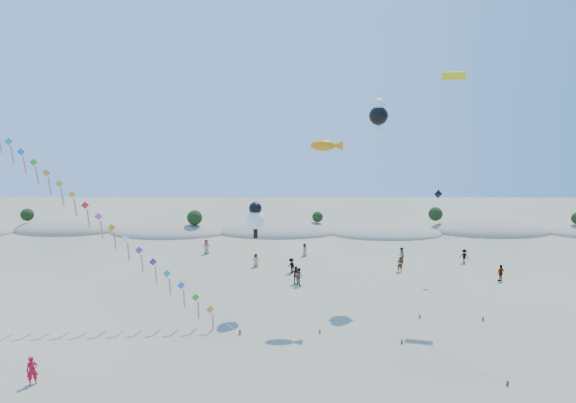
# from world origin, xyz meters

# --- Properties ---
(dune_ridge) EXTENTS (145.30, 11.49, 5.57)m
(dune_ridge) POSITION_xyz_m (1.06, 45.14, 0.11)
(dune_ridge) COLOR gray
(dune_ridge) RESTS_ON ground
(kite_train) EXTENTS (26.39, 8.05, 19.45)m
(kite_train) POSITION_xyz_m (-15.74, 13.60, 9.98)
(kite_train) COLOR #3F2D1E
(kite_train) RESTS_ON ground
(fish_kite) EXTENTS (6.53, 8.16, 14.57)m
(fish_kite) POSITION_xyz_m (5.06, 15.54, 14.05)
(fish_kite) COLOR #3F2D1E
(fish_kite) RESTS_ON ground
(cartoon_kite_low) EXTENTS (6.12, 6.20, 9.36)m
(cartoon_kite_low) POSITION_xyz_m (-0.98, 14.98, 8.03)
(cartoon_kite_low) COLOR #3F2D1E
(cartoon_kite_low) RESTS_ON ground
(cartoon_kite_high) EXTENTS (3.47, 9.22, 18.29)m
(cartoon_kite_high) POSITION_xyz_m (10.30, 20.94, 16.85)
(cartoon_kite_high) COLOR #3F2D1E
(cartoon_kite_high) RESTS_ON ground
(parafoil_kite) EXTENTS (2.25, 17.06, 20.48)m
(parafoil_kite) POSITION_xyz_m (16.49, 18.33, 19.50)
(parafoil_kite) COLOR #3F2D1E
(parafoil_kite) RESTS_ON ground
(dark_kite) EXTENTS (0.92, 12.30, 9.19)m
(dark_kite) POSITION_xyz_m (17.44, 20.59, 6.11)
(dark_kite) COLOR #3F2D1E
(dark_kite) RESTS_ON ground
(flyer_foreground) EXTENTS (0.77, 0.69, 1.77)m
(flyer_foreground) POSITION_xyz_m (-13.83, 2.22, 0.89)
(flyer_foreground) COLOR #B60E24
(flyer_foreground) RESTS_ON ground
(beachgoers) EXTENTS (32.99, 12.84, 1.82)m
(beachgoers) POSITION_xyz_m (7.55, 26.29, 0.85)
(beachgoers) COLOR slate
(beachgoers) RESTS_ON ground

